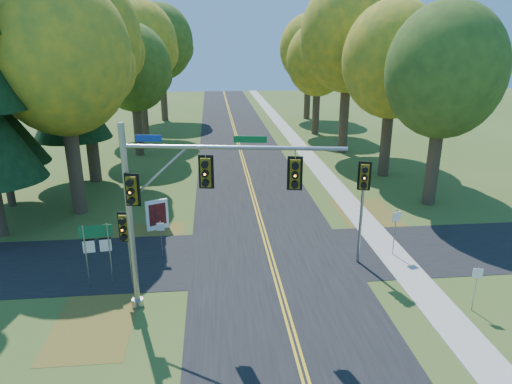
{
  "coord_description": "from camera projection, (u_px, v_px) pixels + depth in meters",
  "views": [
    {
      "loc": [
        -2.75,
        -18.67,
        10.4
      ],
      "look_at": [
        -0.65,
        2.71,
        3.2
      ],
      "focal_mm": 32.0,
      "sensor_mm": 36.0,
      "label": 1
    }
  ],
  "objects": [
    {
      "name": "leaf_patch_e",
      "position": [
        374.0,
        221.0,
        27.47
      ],
      "size": [
        3.5,
        8.0,
        0.0
      ],
      "primitive_type": "cube",
      "color": "brown",
      "rests_on": "ground"
    },
    {
      "name": "pine_c",
      "position": [
        63.0,
        50.0,
        31.99
      ],
      "size": [
        5.6,
        5.6,
        20.56
      ],
      "color": "#38281C",
      "rests_on": "ground"
    },
    {
      "name": "info_kiosk",
      "position": [
        157.0,
        215.0,
        26.07
      ],
      "size": [
        1.24,
        0.68,
        1.76
      ],
      "rotation": [
        0.0,
        0.0,
        0.42
      ],
      "color": "white",
      "rests_on": "ground"
    },
    {
      "name": "leaf_patch_w_near",
      "position": [
        145.0,
        244.0,
        24.35
      ],
      "size": [
        4.0,
        6.0,
        0.0
      ],
      "primitive_type": "cube",
      "color": "brown",
      "rests_on": "ground"
    },
    {
      "name": "tree_w_b",
      "position": [
        81.0,
        40.0,
        32.17
      ],
      "size": [
        8.6,
        8.6,
        15.38
      ],
      "color": "#38281C",
      "rests_on": "ground"
    },
    {
      "name": "reg_sign_w",
      "position": [
        161.0,
        233.0,
        22.44
      ],
      "size": [
        0.37,
        0.06,
        1.96
      ],
      "rotation": [
        0.0,
        0.0,
        -0.04
      ],
      "color": "gray",
      "rests_on": "ground"
    },
    {
      "name": "tree_e_d",
      "position": [
        318.0,
        60.0,
        50.44
      ],
      "size": [
        7.0,
        7.0,
        12.32
      ],
      "color": "#38281C",
      "rests_on": "ground"
    },
    {
      "name": "ped_signal_pole",
      "position": [
        126.0,
        233.0,
        18.97
      ],
      "size": [
        0.58,
        0.68,
        3.69
      ],
      "rotation": [
        0.0,
        0.0,
        -0.2
      ],
      "color": "gray",
      "rests_on": "ground"
    },
    {
      "name": "traffic_mast",
      "position": [
        181.0,
        195.0,
        17.03
      ],
      "size": [
        8.27,
        1.58,
        7.58
      ],
      "rotation": [
        0.0,
        0.0,
        -0.16
      ],
      "color": "gray",
      "rests_on": "ground"
    },
    {
      "name": "leaf_patch_w_far",
      "position": [
        95.0,
        322.0,
        17.65
      ],
      "size": [
        3.0,
        5.0,
        0.0
      ],
      "primitive_type": "cube",
      "color": "brown",
      "rests_on": "ground"
    },
    {
      "name": "tree_w_d",
      "position": [
        139.0,
        46.0,
        48.45
      ],
      "size": [
        8.2,
        8.2,
        14.56
      ],
      "color": "#38281C",
      "rests_on": "ground"
    },
    {
      "name": "tree_w_e",
      "position": [
        161.0,
        42.0,
        58.75
      ],
      "size": [
        8.4,
        8.4,
        14.97
      ],
      "color": "#38281C",
      "rests_on": "ground"
    },
    {
      "name": "tree_e_e",
      "position": [
        309.0,
        49.0,
        60.35
      ],
      "size": [
        7.8,
        7.8,
        13.74
      ],
      "color": "#38281C",
      "rests_on": "ground"
    },
    {
      "name": "tree_e_a",
      "position": [
        445.0,
        72.0,
        27.82
      ],
      "size": [
        7.2,
        7.2,
        12.73
      ],
      "color": "#38281C",
      "rests_on": "ground"
    },
    {
      "name": "east_signal_pole",
      "position": [
        363.0,
        188.0,
        21.01
      ],
      "size": [
        0.58,
        0.69,
        5.16
      ],
      "rotation": [
        0.0,
        0.0,
        -0.31
      ],
      "color": "gray",
      "rests_on": "ground"
    },
    {
      "name": "road_main",
      "position": [
        276.0,
        275.0,
        21.18
      ],
      "size": [
        8.0,
        160.0,
        0.02
      ],
      "primitive_type": "cube",
      "color": "black",
      "rests_on": "ground"
    },
    {
      "name": "ground",
      "position": [
        276.0,
        275.0,
        21.18
      ],
      "size": [
        160.0,
        160.0,
        0.0
      ],
      "primitive_type": "plane",
      "color": "#39521D",
      "rests_on": "ground"
    },
    {
      "name": "centerline_right",
      "position": [
        278.0,
        275.0,
        21.18
      ],
      "size": [
        0.1,
        160.0,
        0.01
      ],
      "primitive_type": "cube",
      "color": "gold",
      "rests_on": "road_main"
    },
    {
      "name": "tree_w_a",
      "position": [
        62.0,
        56.0,
        25.99
      ],
      "size": [
        8.0,
        8.0,
        14.15
      ],
      "color": "#38281C",
      "rests_on": "ground"
    },
    {
      "name": "route_sign_cluster",
      "position": [
        97.0,
        243.0,
        19.63
      ],
      "size": [
        1.38,
        0.22,
        2.96
      ],
      "rotation": [
        0.0,
        0.0,
        0.12
      ],
      "color": "gray",
      "rests_on": "ground"
    },
    {
      "name": "reg_sign_e_south",
      "position": [
        476.0,
        281.0,
        18.03
      ],
      "size": [
        0.36,
        0.13,
        1.94
      ],
      "rotation": [
        0.0,
        0.0,
        -0.3
      ],
      "color": "gray",
      "rests_on": "ground"
    },
    {
      "name": "tree_e_c",
      "position": [
        349.0,
        36.0,
        41.06
      ],
      "size": [
        8.8,
        8.8,
        15.79
      ],
      "color": "#38281C",
      "rests_on": "ground"
    },
    {
      "name": "reg_sign_e_north",
      "position": [
        396.0,
        225.0,
        22.63
      ],
      "size": [
        0.45,
        0.17,
        2.43
      ],
      "rotation": [
        0.0,
        0.0,
        0.31
      ],
      "color": "gray",
      "rests_on": "ground"
    },
    {
      "name": "sidewalk_east",
      "position": [
        404.0,
        268.0,
        21.74
      ],
      "size": [
        1.6,
        160.0,
        0.06
      ],
      "primitive_type": "cube",
      "color": "#9E998E",
      "rests_on": "ground"
    },
    {
      "name": "tree_w_c",
      "position": [
        134.0,
        68.0,
        40.86
      ],
      "size": [
        6.8,
        6.8,
        11.91
      ],
      "color": "#38281C",
      "rests_on": "ground"
    },
    {
      "name": "tree_e_b",
      "position": [
        394.0,
        61.0,
        34.07
      ],
      "size": [
        7.6,
        7.6,
        13.33
      ],
      "color": "#38281C",
      "rests_on": "ground"
    },
    {
      "name": "centerline_left",
      "position": [
        274.0,
        275.0,
        21.16
      ],
      "size": [
        0.1,
        160.0,
        0.01
      ],
      "primitive_type": "cube",
      "color": "gold",
      "rests_on": "road_main"
    },
    {
      "name": "road_cross",
      "position": [
        270.0,
        256.0,
        23.06
      ],
      "size": [
        60.0,
        6.0,
        0.02
      ],
      "primitive_type": "cube",
      "color": "black",
      "rests_on": "ground"
    }
  ]
}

